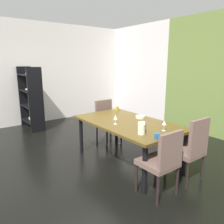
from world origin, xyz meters
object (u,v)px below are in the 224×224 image
(dining_table, at_px, (127,126))
(chair_right_near, at_px, (162,160))
(cup_south, at_px, (143,128))
(pitcher_center, at_px, (142,128))
(cup_near_window, at_px, (117,108))
(chair_right_far, at_px, (190,147))
(display_shelf, at_px, (31,98))
(wine_glass_north, at_px, (115,118))
(cup_left, at_px, (157,136))
(wine_glass_east, at_px, (164,123))
(chair_left_far, at_px, (107,119))
(serving_bowl_right, at_px, (140,117))
(cup_corner, at_px, (143,124))

(dining_table, height_order, chair_right_near, chair_right_near)
(cup_south, height_order, pitcher_center, pitcher_center)
(cup_south, bearing_deg, cup_near_window, 157.75)
(chair_right_far, relative_size, pitcher_center, 5.59)
(chair_right_far, xyz_separation_m, cup_near_window, (-1.85, 0.10, 0.25))
(display_shelf, xyz_separation_m, wine_glass_north, (3.08, 0.43, 0.04))
(dining_table, relative_size, display_shelf, 1.18)
(dining_table, height_order, wine_glass_north, wine_glass_north)
(cup_left, bearing_deg, wine_glass_east, 116.88)
(dining_table, relative_size, pitcher_center, 10.87)
(chair_right_near, bearing_deg, chair_left_far, 73.70)
(display_shelf, distance_m, wine_glass_east, 3.88)
(wine_glass_north, distance_m, cup_south, 0.54)
(chair_left_far, relative_size, wine_glass_east, 6.15)
(chair_left_far, xyz_separation_m, wine_glass_north, (1.03, -0.56, 0.34))
(cup_south, relative_size, pitcher_center, 0.47)
(display_shelf, xyz_separation_m, cup_south, (3.61, 0.55, -0.03))
(serving_bowl_right, relative_size, cup_corner, 2.20)
(cup_corner, bearing_deg, cup_near_window, 161.74)
(chair_right_near, bearing_deg, cup_south, 72.27)
(chair_right_far, xyz_separation_m, wine_glass_north, (-1.05, -0.56, 0.32))
(serving_bowl_right, distance_m, pitcher_center, 0.92)
(wine_glass_east, relative_size, cup_corner, 1.96)
(wine_glass_east, height_order, cup_left, wine_glass_east)
(chair_left_far, xyz_separation_m, chair_right_near, (2.07, -0.61, -0.00))
(chair_right_far, bearing_deg, cup_corner, 111.88)
(dining_table, distance_m, cup_corner, 0.36)
(wine_glass_north, bearing_deg, display_shelf, -172.10)
(wine_glass_east, distance_m, pitcher_center, 0.39)
(chair_left_far, relative_size, wine_glass_north, 6.08)
(chair_left_far, bearing_deg, cup_corner, 78.58)
(display_shelf, relative_size, serving_bowl_right, 9.55)
(chair_left_far, bearing_deg, wine_glass_north, 61.42)
(display_shelf, bearing_deg, serving_bowl_right, 18.65)
(chair_right_near, bearing_deg, cup_corner, 64.63)
(dining_table, bearing_deg, wine_glass_north, -91.40)
(chair_right_near, height_order, serving_bowl_right, chair_right_near)
(wine_glass_east, height_order, cup_near_window, wine_glass_east)
(dining_table, xyz_separation_m, serving_bowl_right, (-0.04, 0.34, 0.10))
(chair_right_near, distance_m, wine_glass_east, 0.63)
(chair_right_far, bearing_deg, wine_glass_east, 120.82)
(dining_table, distance_m, cup_south, 0.55)
(chair_right_far, xyz_separation_m, cup_south, (-0.53, -0.44, 0.25))
(wine_glass_east, bearing_deg, wine_glass_north, -153.13)
(chair_right_near, height_order, display_shelf, display_shelf)
(dining_table, height_order, display_shelf, display_shelf)
(wine_glass_north, height_order, serving_bowl_right, wine_glass_north)
(serving_bowl_right, bearing_deg, display_shelf, -161.35)
(chair_right_near, relative_size, cup_south, 11.05)
(cup_south, bearing_deg, display_shelf, -171.35)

